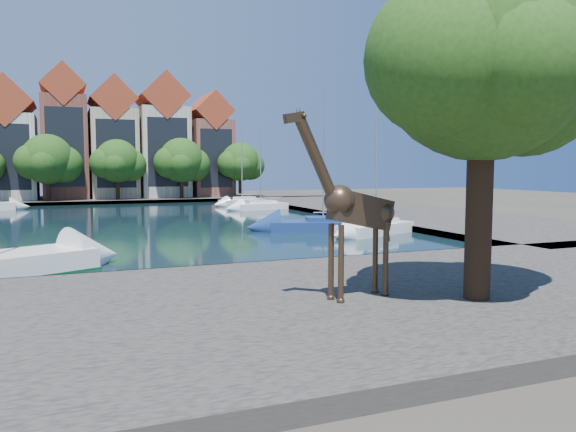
# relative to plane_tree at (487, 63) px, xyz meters

# --- Properties ---
(ground) EXTENTS (160.00, 160.00, 0.00)m
(ground) POSITION_rel_plane_tree_xyz_m (-7.62, 9.01, -7.67)
(ground) COLOR #38332B
(ground) RESTS_ON ground
(water_basin) EXTENTS (38.00, 50.00, 0.08)m
(water_basin) POSITION_rel_plane_tree_xyz_m (-7.62, 33.01, -7.63)
(water_basin) COLOR black
(water_basin) RESTS_ON ground
(near_quay) EXTENTS (50.00, 14.00, 0.50)m
(near_quay) POSITION_rel_plane_tree_xyz_m (-7.62, 2.01, -7.42)
(near_quay) COLOR #4A4640
(near_quay) RESTS_ON ground
(far_quay) EXTENTS (60.00, 16.00, 0.50)m
(far_quay) POSITION_rel_plane_tree_xyz_m (-7.62, 65.01, -7.42)
(far_quay) COLOR #4A4640
(far_quay) RESTS_ON ground
(right_quay) EXTENTS (14.00, 52.00, 0.50)m
(right_quay) POSITION_rel_plane_tree_xyz_m (17.38, 33.01, -7.42)
(right_quay) COLOR #4A4640
(right_quay) RESTS_ON ground
(plane_tree) EXTENTS (8.32, 6.40, 10.62)m
(plane_tree) POSITION_rel_plane_tree_xyz_m (0.00, 0.00, 0.00)
(plane_tree) COLOR #332114
(plane_tree) RESTS_ON near_quay
(townhouse_west_inner) EXTENTS (6.43, 9.18, 15.15)m
(townhouse_west_inner) POSITION_rel_plane_tree_xyz_m (-18.12, 64.99, -0.32)
(townhouse_west_inner) COLOR beige
(townhouse_west_inner) RESTS_ON far_quay
(townhouse_center) EXTENTS (5.44, 9.18, 16.93)m
(townhouse_center) POSITION_rel_plane_tree_xyz_m (-11.62, 64.99, 0.69)
(townhouse_center) COLOR brown
(townhouse_center) RESTS_ON far_quay
(townhouse_east_inner) EXTENTS (5.94, 9.18, 15.79)m
(townhouse_east_inner) POSITION_rel_plane_tree_xyz_m (-5.62, 64.99, 0.06)
(townhouse_east_inner) COLOR tan
(townhouse_east_inner) RESTS_ON far_quay
(townhouse_east_mid) EXTENTS (6.43, 9.18, 16.65)m
(townhouse_east_mid) POSITION_rel_plane_tree_xyz_m (0.88, 64.99, 0.43)
(townhouse_east_mid) COLOR beige
(townhouse_east_mid) RESTS_ON far_quay
(townhouse_east_end) EXTENTS (5.44, 9.18, 14.43)m
(townhouse_east_end) POSITION_rel_plane_tree_xyz_m (7.38, 64.99, -0.56)
(townhouse_east_end) COLOR brown
(townhouse_east_end) RESTS_ON far_quay
(far_tree_mid_west) EXTENTS (7.80, 6.00, 8.00)m
(far_tree_mid_west) POSITION_rel_plane_tree_xyz_m (-13.51, 59.50, -2.38)
(far_tree_mid_west) COLOR #332114
(far_tree_mid_west) RESTS_ON far_quay
(far_tree_mid_east) EXTENTS (7.02, 5.40, 7.52)m
(far_tree_mid_east) POSITION_rel_plane_tree_xyz_m (-5.52, 59.50, -2.54)
(far_tree_mid_east) COLOR #332114
(far_tree_mid_east) RESTS_ON far_quay
(far_tree_east) EXTENTS (7.54, 5.80, 7.84)m
(far_tree_east) POSITION_rel_plane_tree_xyz_m (2.49, 59.50, -2.43)
(far_tree_east) COLOR #332114
(far_tree_east) RESTS_ON far_quay
(far_tree_far_east) EXTENTS (6.76, 5.20, 7.36)m
(far_tree_far_east) POSITION_rel_plane_tree_xyz_m (10.48, 59.50, -2.60)
(far_tree_far_east) COLOR #332114
(far_tree_far_east) RESTS_ON far_quay
(giraffe_statue) EXTENTS (3.93, 1.14, 5.63)m
(giraffe_statue) POSITION_rel_plane_tree_xyz_m (-3.69, 1.44, -4.40)
(giraffe_statue) COLOR #3D2D1E
(giraffe_statue) RESTS_ON near_quay
(sailboat_right_a) EXTENTS (6.42, 4.39, 11.67)m
(sailboat_right_a) POSITION_rel_plane_tree_xyz_m (7.38, 18.74, -7.01)
(sailboat_right_a) COLOR white
(sailboat_right_a) RESTS_ON water_basin
(sailboat_right_b) EXTENTS (8.01, 4.74, 10.60)m
(sailboat_right_b) POSITION_rel_plane_tree_xyz_m (5.05, 21.96, -7.07)
(sailboat_right_b) COLOR navy
(sailboat_right_b) RESTS_ON water_basin
(sailboat_right_c) EXTENTS (6.05, 3.13, 8.63)m
(sailboat_right_c) POSITION_rel_plane_tree_xyz_m (7.38, 42.29, -7.09)
(sailboat_right_c) COLOR white
(sailboat_right_c) RESTS_ON water_basin
(sailboat_right_d) EXTENTS (5.74, 3.58, 9.34)m
(sailboat_right_d) POSITION_rel_plane_tree_xyz_m (7.38, 48.93, -7.03)
(sailboat_right_d) COLOR silver
(sailboat_right_d) RESTS_ON water_basin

